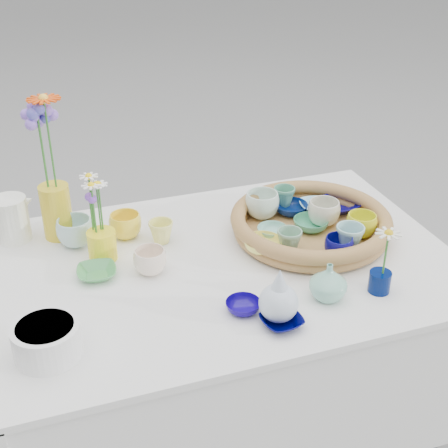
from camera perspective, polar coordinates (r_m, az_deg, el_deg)
name	(u,v)px	position (r m, az deg, el deg)	size (l,w,h in m)	color
wicker_tray	(311,224)	(1.85, 7.92, 0.01)	(0.47, 0.47, 0.08)	brown
tray_ceramic_0	(291,209)	(1.94, 6.14, 1.41)	(0.10, 0.10, 0.03)	#071B54
tray_ceramic_1	(339,205)	(1.98, 10.49, 1.69)	(0.13, 0.13, 0.03)	#090652
tray_ceramic_2	(361,225)	(1.84, 12.44, -0.11)	(0.09, 0.09, 0.07)	yellow
tray_ceramic_3	(311,224)	(1.86, 7.93, -0.02)	(0.10, 0.10, 0.03)	#449C73
tray_ceramic_4	(289,241)	(1.74, 5.99, -1.54)	(0.07, 0.07, 0.07)	#75A485
tray_ceramic_5	(272,232)	(1.81, 4.43, -0.70)	(0.09, 0.09, 0.03)	#79B7A7
tray_ceramic_6	(262,205)	(1.90, 3.51, 1.75)	(0.10, 0.10, 0.08)	silver
tray_ceramic_7	(324,213)	(1.88, 9.11, 1.02)	(0.10, 0.10, 0.08)	beige
tray_ceramic_8	(315,206)	(1.97, 8.36, 1.64)	(0.10, 0.10, 0.02)	#8CD9EC
tray_ceramic_9	(339,247)	(1.73, 10.45, -2.12)	(0.08, 0.08, 0.06)	#090862
tray_ceramic_10	(263,245)	(1.74, 3.58, -1.94)	(0.11, 0.11, 0.03)	#FEF561
tray_ceramic_11	(350,238)	(1.76, 11.41, -1.28)	(0.08, 0.08, 0.07)	#99D1CB
tray_ceramic_12	(284,197)	(1.97, 5.52, 2.49)	(0.07, 0.07, 0.06)	#4F9776
loose_ceramic_0	(125,226)	(1.85, -9.00, -0.15)	(0.09, 0.09, 0.07)	yellow
loose_ceramic_1	(161,232)	(1.81, -5.77, -0.72)	(0.07, 0.07, 0.07)	#EFEC75
loose_ceramic_2	(97,273)	(1.69, -11.55, -4.39)	(0.10, 0.10, 0.03)	#4BA257
loose_ceramic_3	(150,261)	(1.68, -6.77, -3.42)	(0.09, 0.09, 0.07)	#F8E0C7
loose_ceramic_4	(243,306)	(1.54, 1.76, -7.54)	(0.09, 0.09, 0.03)	#100176
loose_ceramic_5	(75,232)	(1.84, -13.46, -0.72)	(0.11, 0.11, 0.08)	#ACD3D1
loose_ceramic_6	(281,322)	(1.50, 5.28, -8.87)	(0.10, 0.10, 0.02)	#010243
fluted_bowl	(47,340)	(1.45, -15.89, -10.17)	(0.15, 0.15, 0.08)	white
bud_vase_paleblue	(279,294)	(1.48, 5.05, -6.41)	(0.10, 0.10, 0.15)	silver
bud_vase_seafoam	(328,282)	(1.58, 9.53, -5.22)	(0.10, 0.10, 0.10)	#7BBCA3
bud_vase_cobalt	(380,282)	(1.65, 14.04, -5.14)	(0.06, 0.06, 0.06)	#001046
single_daisy	(386,254)	(1.60, 14.56, -2.65)	(0.08, 0.08, 0.14)	white
tall_vase_yellow	(57,211)	(1.88, -15.06, 1.12)	(0.09, 0.09, 0.16)	gold
gerbera	(50,144)	(1.78, -15.61, 7.03)	(0.11, 0.11, 0.28)	#E9470A
hydrangea	(43,153)	(1.80, -16.21, 6.25)	(0.08, 0.08, 0.29)	#514FC4
white_pitcher	(12,219)	(1.90, -18.86, 0.42)	(0.14, 0.10, 0.13)	white
daisy_cup	(102,245)	(1.75, -11.07, -1.92)	(0.08, 0.08, 0.09)	yellow
daisy_posy	(98,204)	(1.71, -11.46, 1.77)	(0.08, 0.08, 0.16)	white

